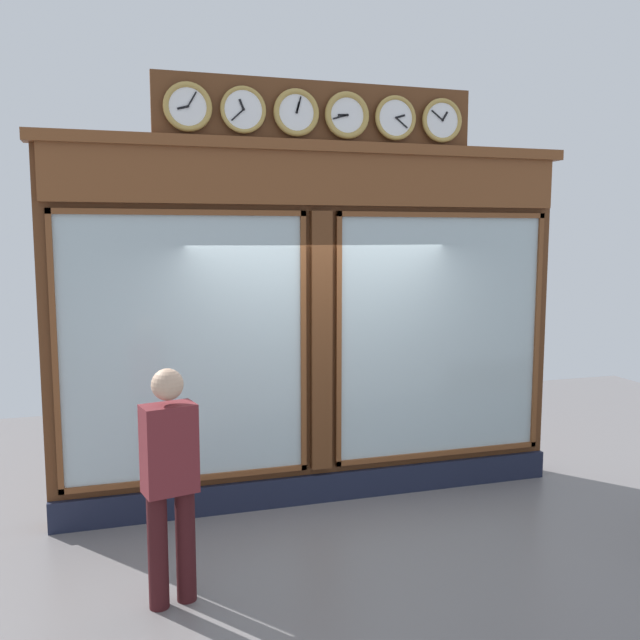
{
  "coord_description": "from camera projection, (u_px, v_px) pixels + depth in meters",
  "views": [
    {
      "loc": [
        1.85,
        6.13,
        2.58
      ],
      "look_at": [
        0.0,
        0.0,
        1.79
      ],
      "focal_mm": 38.18,
      "sensor_mm": 36.0,
      "label": 1
    }
  ],
  "objects": [
    {
      "name": "shop_facade",
      "position": [
        316.0,
        320.0,
        6.57
      ],
      "size": [
        5.08,
        0.42,
        3.99
      ],
      "color": "#5B3319",
      "rests_on": "ground_plane"
    },
    {
      "name": "pedestrian",
      "position": [
        170.0,
        477.0,
        4.7
      ],
      "size": [
        0.4,
        0.3,
        1.69
      ],
      "color": "#3A1316",
      "rests_on": "ground_plane"
    }
  ]
}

